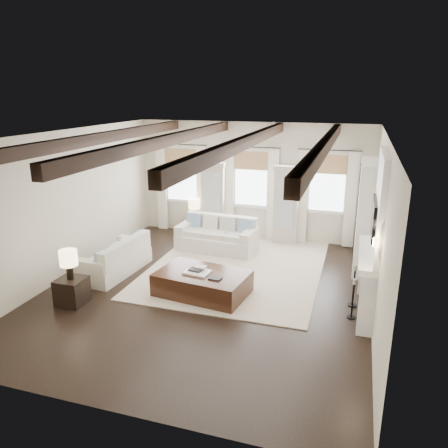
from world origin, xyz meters
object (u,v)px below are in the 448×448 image
(sofa_left, at_px, (117,260))
(side_table_front, at_px, (72,291))
(ottoman, at_px, (202,283))
(sofa_back, at_px, (218,237))
(side_table_back, at_px, (195,227))

(sofa_left, distance_m, side_table_front, 1.58)
(ottoman, bearing_deg, sofa_back, 108.87)
(side_table_front, bearing_deg, sofa_back, 64.69)
(sofa_back, height_order, sofa_left, sofa_back)
(side_table_front, bearing_deg, ottoman, 26.34)
(sofa_back, distance_m, sofa_left, 2.75)
(ottoman, height_order, side_table_front, side_table_front)
(sofa_back, bearing_deg, sofa_left, -128.54)
(sofa_left, distance_m, side_table_back, 3.11)
(side_table_front, relative_size, side_table_back, 0.97)
(sofa_left, height_order, side_table_back, sofa_left)
(sofa_back, distance_m, side_table_front, 4.13)
(side_table_front, height_order, side_table_back, side_table_back)
(side_table_back, bearing_deg, sofa_left, -103.64)
(sofa_back, relative_size, ottoman, 1.16)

